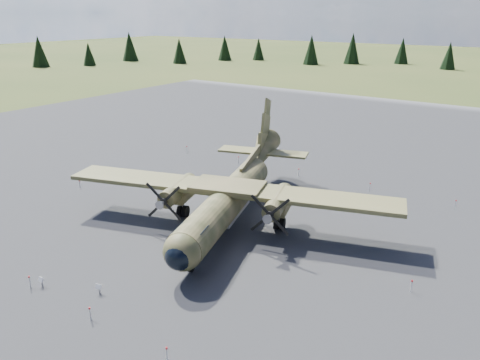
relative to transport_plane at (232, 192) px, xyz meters
The scene contains 7 objects.
ground 3.66m from the transport_plane, 106.22° to the right, with size 500.00×500.00×0.00m, color brown.
apron 8.05m from the transport_plane, 95.33° to the left, with size 120.00×120.00×0.04m, color slate.
transport_plane is the anchor object (origin of this frame).
info_placard_left 16.15m from the transport_plane, 105.28° to the right, with size 0.43×0.20×0.66m.
info_placard_right 14.05m from the transport_plane, 91.87° to the right, with size 0.46×0.27×0.68m.
barrier_fence 3.49m from the transport_plane, 114.99° to the right, with size 33.12×29.62×0.85m.
treeline 3.65m from the transport_plane, 88.05° to the right, with size 297.45×297.56×10.98m.
Camera 1 is at (22.09, -27.38, 16.82)m, focal length 35.00 mm.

